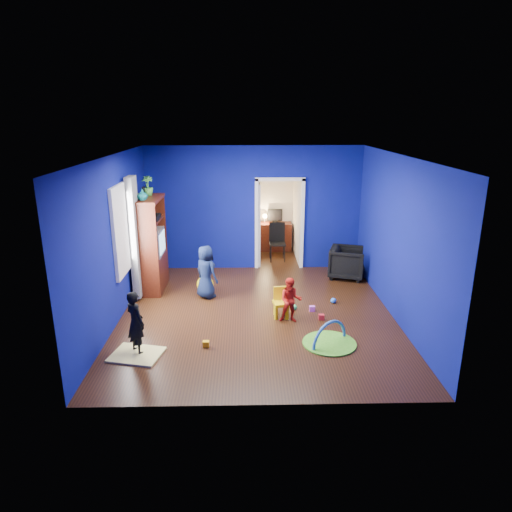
{
  "coord_description": "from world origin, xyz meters",
  "views": [
    {
      "loc": [
        -0.2,
        -7.76,
        3.56
      ],
      "look_at": [
        -0.01,
        0.4,
        1.02
      ],
      "focal_mm": 32.0,
      "sensor_mm": 36.0,
      "label": 1
    }
  ],
  "objects_px": {
    "kid_chair": "(281,304)",
    "play_mat": "(329,343)",
    "crt_tv": "(151,242)",
    "study_desk": "(275,236)",
    "armchair": "(347,263)",
    "tv_armoire": "(149,244)",
    "child_black": "(136,323)",
    "vase": "(142,195)",
    "toddler_red": "(291,300)",
    "folding_chair": "(277,243)",
    "child_navy": "(206,272)",
    "hopper_ball": "(205,285)"
  },
  "relations": [
    {
      "from": "armchair",
      "to": "tv_armoire",
      "type": "bearing_deg",
      "value": 115.44
    },
    {
      "from": "study_desk",
      "to": "toddler_red",
      "type": "bearing_deg",
      "value": -90.12
    },
    {
      "from": "toddler_red",
      "to": "tv_armoire",
      "type": "height_order",
      "value": "tv_armoire"
    },
    {
      "from": "vase",
      "to": "crt_tv",
      "type": "xyz_separation_m",
      "value": [
        0.04,
        0.3,
        -1.05
      ]
    },
    {
      "from": "child_navy",
      "to": "folding_chair",
      "type": "xyz_separation_m",
      "value": [
        1.6,
        2.41,
        -0.08
      ]
    },
    {
      "from": "crt_tv",
      "to": "study_desk",
      "type": "xyz_separation_m",
      "value": [
        2.77,
        2.85,
        -0.65
      ]
    },
    {
      "from": "vase",
      "to": "kid_chair",
      "type": "height_order",
      "value": "vase"
    },
    {
      "from": "play_mat",
      "to": "study_desk",
      "type": "bearing_deg",
      "value": 95.78
    },
    {
      "from": "child_black",
      "to": "folding_chair",
      "type": "distance_m",
      "value": 5.28
    },
    {
      "from": "child_navy",
      "to": "kid_chair",
      "type": "distance_m",
      "value": 1.77
    },
    {
      "from": "toddler_red",
      "to": "folding_chair",
      "type": "height_order",
      "value": "folding_chair"
    },
    {
      "from": "toddler_red",
      "to": "hopper_ball",
      "type": "height_order",
      "value": "toddler_red"
    },
    {
      "from": "kid_chair",
      "to": "play_mat",
      "type": "relative_size",
      "value": 0.57
    },
    {
      "from": "hopper_ball",
      "to": "tv_armoire",
      "type": "bearing_deg",
      "value": 166.81
    },
    {
      "from": "armchair",
      "to": "toddler_red",
      "type": "xyz_separation_m",
      "value": [
        -1.51,
        -2.29,
        0.06
      ]
    },
    {
      "from": "kid_chair",
      "to": "folding_chair",
      "type": "height_order",
      "value": "folding_chair"
    },
    {
      "from": "play_mat",
      "to": "toddler_red",
      "type": "bearing_deg",
      "value": 123.14
    },
    {
      "from": "toddler_red",
      "to": "kid_chair",
      "type": "xyz_separation_m",
      "value": [
        -0.15,
        0.2,
        -0.16
      ]
    },
    {
      "from": "hopper_ball",
      "to": "folding_chair",
      "type": "xyz_separation_m",
      "value": [
        1.65,
        2.16,
        0.28
      ]
    },
    {
      "from": "child_navy",
      "to": "vase",
      "type": "relative_size",
      "value": 5.1
    },
    {
      "from": "child_navy",
      "to": "play_mat",
      "type": "height_order",
      "value": "child_navy"
    },
    {
      "from": "kid_chair",
      "to": "play_mat",
      "type": "xyz_separation_m",
      "value": [
        0.71,
        -1.05,
        -0.24
      ]
    },
    {
      "from": "armchair",
      "to": "study_desk",
      "type": "xyz_separation_m",
      "value": [
        -1.5,
        2.26,
        0.02
      ]
    },
    {
      "from": "vase",
      "to": "crt_tv",
      "type": "bearing_deg",
      "value": 82.41
    },
    {
      "from": "child_navy",
      "to": "tv_armoire",
      "type": "distance_m",
      "value": 1.39
    },
    {
      "from": "child_navy",
      "to": "study_desk",
      "type": "xyz_separation_m",
      "value": [
        1.6,
        3.37,
        -0.17
      ]
    },
    {
      "from": "child_black",
      "to": "kid_chair",
      "type": "bearing_deg",
      "value": -106.6
    },
    {
      "from": "child_black",
      "to": "play_mat",
      "type": "bearing_deg",
      "value": -130.98
    },
    {
      "from": "child_navy",
      "to": "crt_tv",
      "type": "bearing_deg",
      "value": 18.45
    },
    {
      "from": "child_navy",
      "to": "folding_chair",
      "type": "relative_size",
      "value": 1.18
    },
    {
      "from": "child_navy",
      "to": "study_desk",
      "type": "relative_size",
      "value": 1.24
    },
    {
      "from": "hopper_ball",
      "to": "folding_chair",
      "type": "relative_size",
      "value": 0.39
    },
    {
      "from": "hopper_ball",
      "to": "child_navy",
      "type": "bearing_deg",
      "value": -78.69
    },
    {
      "from": "vase",
      "to": "folding_chair",
      "type": "distance_m",
      "value": 3.91
    },
    {
      "from": "armchair",
      "to": "study_desk",
      "type": "bearing_deg",
      "value": 51.21
    },
    {
      "from": "study_desk",
      "to": "hopper_ball",
      "type": "bearing_deg",
      "value": -117.85
    },
    {
      "from": "vase",
      "to": "play_mat",
      "type": "xyz_separation_m",
      "value": [
        3.36,
        -2.26,
        -2.06
      ]
    },
    {
      "from": "armchair",
      "to": "tv_armoire",
      "type": "distance_m",
      "value": 4.39
    },
    {
      "from": "armchair",
      "to": "toddler_red",
      "type": "bearing_deg",
      "value": 164.3
    },
    {
      "from": "vase",
      "to": "kid_chair",
      "type": "distance_m",
      "value": 3.43
    },
    {
      "from": "tv_armoire",
      "to": "armchair",
      "type": "bearing_deg",
      "value": 7.81
    },
    {
      "from": "child_black",
      "to": "vase",
      "type": "xyz_separation_m",
      "value": [
        -0.31,
        2.46,
        1.56
      ]
    },
    {
      "from": "tv_armoire",
      "to": "folding_chair",
      "type": "xyz_separation_m",
      "value": [
        2.81,
        1.89,
        -0.52
      ]
    },
    {
      "from": "toddler_red",
      "to": "tv_armoire",
      "type": "xyz_separation_m",
      "value": [
        -2.8,
        1.7,
        0.57
      ]
    },
    {
      "from": "tv_armoire",
      "to": "hopper_ball",
      "type": "bearing_deg",
      "value": -13.19
    },
    {
      "from": "play_mat",
      "to": "crt_tv",
      "type": "bearing_deg",
      "value": 142.38
    },
    {
      "from": "child_black",
      "to": "toddler_red",
      "type": "distance_m",
      "value": 2.71
    },
    {
      "from": "toddler_red",
      "to": "study_desk",
      "type": "relative_size",
      "value": 0.94
    },
    {
      "from": "child_navy",
      "to": "toddler_red",
      "type": "xyz_separation_m",
      "value": [
        1.59,
        -1.18,
        -0.13
      ]
    },
    {
      "from": "tv_armoire",
      "to": "crt_tv",
      "type": "relative_size",
      "value": 2.8
    }
  ]
}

